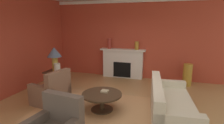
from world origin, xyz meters
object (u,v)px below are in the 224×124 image
vase_on_side_table (57,68)px  vase_tall_corner (187,75)px  fireplace (123,64)px  coffee_table (102,98)px  side_table (56,80)px  table_lamp (54,54)px  sofa (170,106)px  vase_mantel_left (109,44)px  armchair_near_window (52,93)px  vase_mantel_right (137,46)px

vase_on_side_table → vase_tall_corner: (3.93, 1.98, -0.45)m
fireplace → coffee_table: fireplace is taller
side_table → table_lamp: (0.00, 0.00, 0.82)m
fireplace → sofa: (1.78, -2.86, -0.26)m
vase_on_side_table → vase_mantel_left: vase_mantel_left is taller
armchair_near_window → coffee_table: bearing=0.4°
side_table → fireplace: bearing=52.4°
vase_on_side_table → vase_mantel_right: size_ratio=0.86×
vase_tall_corner → vase_on_side_table: bearing=-153.2°
armchair_near_window → side_table: (-0.36, 0.77, 0.09)m
coffee_table → vase_tall_corner: (2.26, 2.62, 0.05)m
side_table → vase_on_side_table: (0.15, -0.12, 0.44)m
table_lamp → vase_mantel_right: 3.06m
fireplace → armchair_near_window: (-1.31, -2.93, -0.25)m
vase_on_side_table → armchair_near_window: bearing=-72.0°
vase_mantel_left → fireplace: bearing=5.1°
vase_mantel_left → side_table: bearing=-117.9°
fireplace → vase_tall_corner: bearing=-7.1°
fireplace → table_lamp: bearing=-127.6°
sofa → fireplace: bearing=121.9°
sofa → vase_on_side_table: size_ratio=8.01×
sofa → side_table: size_ratio=3.10×
sofa → vase_mantel_right: vase_mantel_right is taller
fireplace → side_table: fireplace is taller
coffee_table → vase_mantel_left: size_ratio=2.47×
sofa → vase_mantel_left: bearing=129.6°
fireplace → armchair_near_window: fireplace is taller
sofa → table_lamp: 3.63m
side_table → vase_tall_corner: 4.48m
fireplace → vase_on_side_table: bearing=-123.6°
side_table → vase_tall_corner: (4.08, 1.86, -0.01)m
table_lamp → vase_on_side_table: size_ratio=2.77×
vase_mantel_right → side_table: bearing=-136.4°
fireplace → vase_tall_corner: size_ratio=2.31×
vase_mantel_left → coffee_table: bearing=-76.2°
vase_on_side_table → vase_mantel_right: (2.07, 2.23, 0.49)m
vase_mantel_right → vase_tall_corner: (1.86, -0.25, -0.94)m
fireplace → table_lamp: 2.81m
table_lamp → sofa: bearing=-11.5°
sofa → vase_mantel_right: size_ratio=6.92×
side_table → vase_tall_corner: vase_tall_corner is taller
fireplace → side_table: 2.73m
vase_mantel_left → sofa: bearing=-50.4°
vase_on_side_table → vase_mantel_left: bearing=66.6°
side_table → vase_mantel_left: (1.12, 2.11, 0.97)m
side_table → vase_on_side_table: vase_on_side_table is taller
sofa → vase_mantel_left: (-2.33, 2.81, 1.08)m
sofa → vase_mantel_right: 3.24m
armchair_near_window → coffee_table: armchair_near_window is taller
side_table → table_lamp: table_lamp is taller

